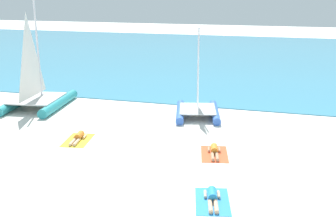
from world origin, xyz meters
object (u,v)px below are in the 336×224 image
object	(u,v)px
sunbather_left	(78,137)
towel_middle	(214,154)
sunbather_middle	(214,151)
towel_right	(212,201)
sunbather_right	(212,197)
towel_left	(78,140)
sailboat_teal	(37,92)
sailboat_blue	(198,104)

from	to	relation	value
sunbather_left	towel_middle	world-z (taller)	sunbather_left
towel_middle	sunbather_middle	distance (m)	0.14
towel_right	towel_middle	bearing A→B (deg)	99.15
sunbather_right	sunbather_middle	bearing A→B (deg)	86.02
towel_left	sunbather_middle	xyz separation A→B (m)	(6.28, 0.12, 0.13)
towel_middle	sunbather_right	bearing A→B (deg)	-80.92
towel_right	sunbather_left	bearing A→B (deg)	149.59
towel_left	towel_middle	bearing A→B (deg)	0.46
sunbather_middle	towel_middle	bearing A→B (deg)	-90.00
sailboat_teal	towel_right	size ratio (longest dim) A/B	3.23
sailboat_teal	towel_right	xyz separation A→B (m)	(11.83, -8.43, -0.91)
sailboat_teal	towel_middle	distance (m)	12.03
sailboat_teal	towel_middle	bearing A→B (deg)	-29.25
towel_middle	sunbather_middle	xyz separation A→B (m)	(-0.01, 0.07, 0.13)
sunbather_left	sunbather_right	world-z (taller)	same
towel_middle	sunbather_right	size ratio (longest dim) A/B	1.22
sailboat_teal	sunbather_left	world-z (taller)	sailboat_teal
sailboat_teal	towel_left	bearing A→B (deg)	-50.01
sunbather_middle	sailboat_teal	bearing A→B (deg)	146.56
towel_middle	towel_right	world-z (taller)	same
towel_left	towel_right	xyz separation A→B (m)	(6.95, -4.02, 0.00)
sailboat_teal	towel_left	world-z (taller)	sailboat_teal
towel_left	towel_right	bearing A→B (deg)	-30.05
sailboat_teal	sunbather_middle	xyz separation A→B (m)	(11.16, -4.29, -0.78)
sailboat_blue	sunbather_middle	world-z (taller)	sailboat_blue
sailboat_blue	towel_left	size ratio (longest dim) A/B	2.47
sailboat_teal	towel_middle	xyz separation A→B (m)	(11.18, -4.36, -0.91)
sunbather_left	towel_middle	bearing A→B (deg)	-9.66
sunbather_left	towel_right	bearing A→B (deg)	-39.93
sunbather_middle	towel_left	bearing A→B (deg)	168.66
sunbather_right	sunbather_left	bearing A→B (deg)	136.82
sailboat_teal	towel_middle	world-z (taller)	sailboat_teal
sunbather_left	towel_right	size ratio (longest dim) A/B	0.82
sunbather_left	towel_middle	xyz separation A→B (m)	(6.30, -0.01, -0.13)
sunbather_left	sunbather_middle	distance (m)	6.29
towel_left	towel_right	size ratio (longest dim) A/B	1.00
sailboat_teal	sunbather_middle	world-z (taller)	sailboat_teal
towel_middle	towel_right	distance (m)	4.12
sunbather_left	towel_right	world-z (taller)	sunbather_left
sailboat_blue	sunbather_middle	bearing A→B (deg)	-83.86
sunbather_left	sunbather_right	distance (m)	8.02
sailboat_blue	towel_middle	distance (m)	5.55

